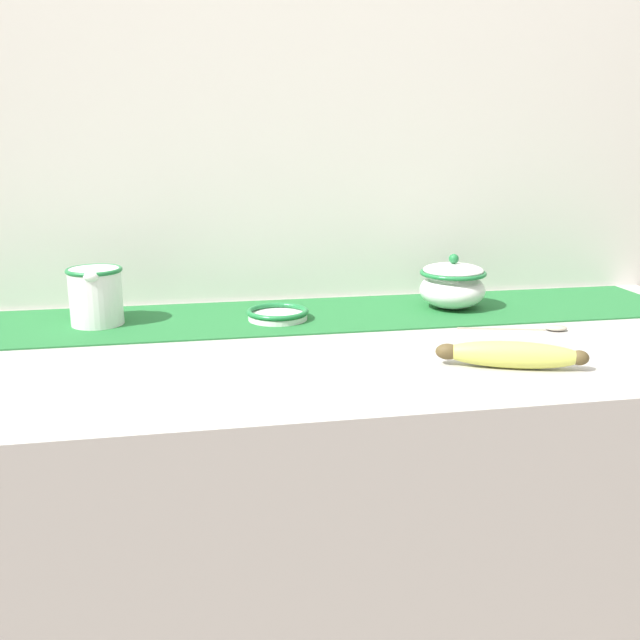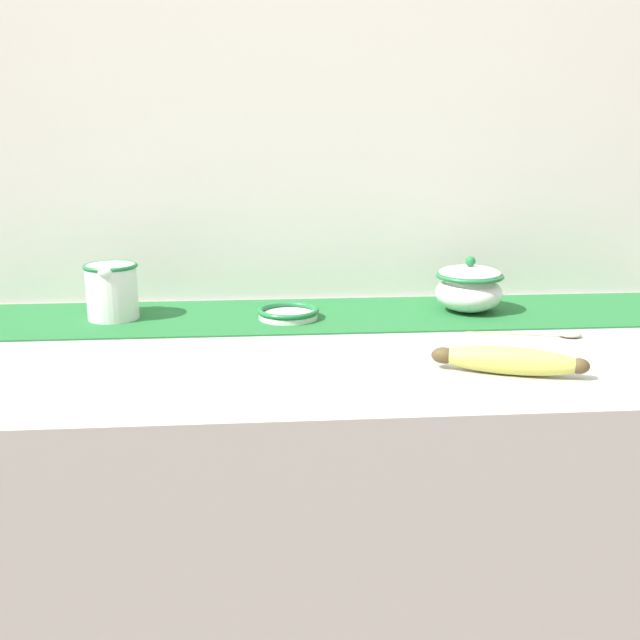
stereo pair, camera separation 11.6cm
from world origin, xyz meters
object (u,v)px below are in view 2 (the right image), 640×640
object	(u,v)px
small_dish	(288,313)
banana	(509,361)
sugar_bowl	(469,287)
cream_pitcher	(112,289)
spoon	(561,335)

from	to	relation	value
small_dish	banana	distance (m)	0.46
sugar_bowl	banana	world-z (taller)	sugar_bowl
sugar_bowl	small_dish	world-z (taller)	sugar_bowl
cream_pitcher	sugar_bowl	size ratio (longest dim) A/B	0.90
sugar_bowl	spoon	distance (m)	0.22
sugar_bowl	banana	bearing A→B (deg)	-97.28
banana	spoon	distance (m)	0.25
cream_pitcher	banana	xyz separation A→B (m)	(0.64, -0.37, -0.04)
cream_pitcher	spoon	distance (m)	0.83
sugar_bowl	spoon	xyz separation A→B (m)	(0.11, -0.19, -0.05)
spoon	banana	bearing A→B (deg)	-115.46
banana	spoon	world-z (taller)	banana
small_dish	banana	bearing A→B (deg)	-48.12
spoon	sugar_bowl	bearing A→B (deg)	136.22
small_dish	spoon	bearing A→B (deg)	-18.83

